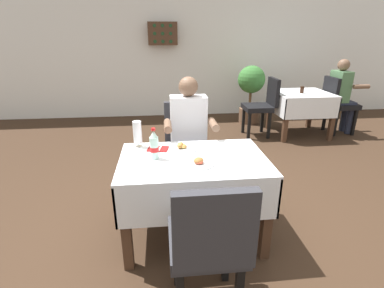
% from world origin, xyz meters
% --- Properties ---
extents(ground_plane, '(11.00, 11.00, 0.00)m').
position_xyz_m(ground_plane, '(0.00, 0.00, 0.00)').
color(ground_plane, '#382619').
extents(back_wall, '(11.00, 0.12, 2.70)m').
position_xyz_m(back_wall, '(0.00, 4.10, 1.35)').
color(back_wall, white).
rests_on(back_wall, ground).
extents(main_dining_table, '(1.16, 0.77, 0.73)m').
position_xyz_m(main_dining_table, '(-0.05, 0.04, 0.55)').
color(main_dining_table, white).
rests_on(main_dining_table, ground).
extents(chair_far_diner_seat, '(0.44, 0.50, 0.97)m').
position_xyz_m(chair_far_diner_seat, '(-0.05, 0.82, 0.55)').
color(chair_far_diner_seat, '#2D2D33').
rests_on(chair_far_diner_seat, ground).
extents(chair_near_camera_side, '(0.44, 0.50, 0.97)m').
position_xyz_m(chair_near_camera_side, '(-0.05, -0.74, 0.55)').
color(chair_near_camera_side, '#2D2D33').
rests_on(chair_near_camera_side, ground).
extents(seated_diner_far, '(0.50, 0.46, 1.26)m').
position_xyz_m(seated_diner_far, '(-0.02, 0.71, 0.71)').
color(seated_diner_far, '#282D42').
rests_on(seated_diner_far, ground).
extents(plate_near_camera, '(0.23, 0.23, 0.06)m').
position_xyz_m(plate_near_camera, '(-0.03, -0.09, 0.74)').
color(plate_near_camera, white).
rests_on(plate_near_camera, main_dining_table).
extents(plate_far_diner, '(0.24, 0.24, 0.06)m').
position_xyz_m(plate_far_diner, '(-0.12, 0.24, 0.74)').
color(plate_far_diner, white).
rests_on(plate_far_diner, main_dining_table).
extents(beer_glass_left, '(0.07, 0.07, 0.23)m').
position_xyz_m(beer_glass_left, '(-0.50, 0.34, 0.84)').
color(beer_glass_left, white).
rests_on(beer_glass_left, main_dining_table).
extents(cola_bottle_primary, '(0.07, 0.07, 0.25)m').
position_xyz_m(cola_bottle_primary, '(-0.36, 0.07, 0.84)').
color(cola_bottle_primary, silver).
rests_on(cola_bottle_primary, main_dining_table).
extents(napkin_cutlery_set, '(0.19, 0.20, 0.01)m').
position_xyz_m(napkin_cutlery_set, '(-0.33, 0.26, 0.73)').
color(napkin_cutlery_set, maroon).
rests_on(napkin_cutlery_set, main_dining_table).
extents(background_dining_table, '(0.90, 0.84, 0.73)m').
position_xyz_m(background_dining_table, '(2.05, 2.55, 0.55)').
color(background_dining_table, white).
rests_on(background_dining_table, ground).
extents(background_chair_left, '(0.50, 0.44, 0.97)m').
position_xyz_m(background_chair_left, '(1.39, 2.55, 0.55)').
color(background_chair_left, black).
rests_on(background_chair_left, ground).
extents(background_chair_right, '(0.50, 0.44, 0.97)m').
position_xyz_m(background_chair_right, '(2.71, 2.55, 0.55)').
color(background_chair_right, black).
rests_on(background_chair_right, ground).
extents(background_patron, '(0.46, 0.50, 1.26)m').
position_xyz_m(background_patron, '(2.76, 2.55, 0.71)').
color(background_patron, '#282D42').
rests_on(background_patron, ground).
extents(background_table_tumbler, '(0.06, 0.06, 0.11)m').
position_xyz_m(background_table_tumbler, '(2.02, 2.50, 0.78)').
color(background_table_tumbler, black).
rests_on(background_table_tumbler, background_dining_table).
extents(potted_plant_corner, '(0.51, 0.51, 1.09)m').
position_xyz_m(potted_plant_corner, '(1.42, 3.34, 0.66)').
color(potted_plant_corner, brown).
rests_on(potted_plant_corner, ground).
extents(wall_bottle_rack, '(0.56, 0.21, 0.42)m').
position_xyz_m(wall_bottle_rack, '(-0.21, 3.94, 1.64)').
color(wall_bottle_rack, '#472D1E').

